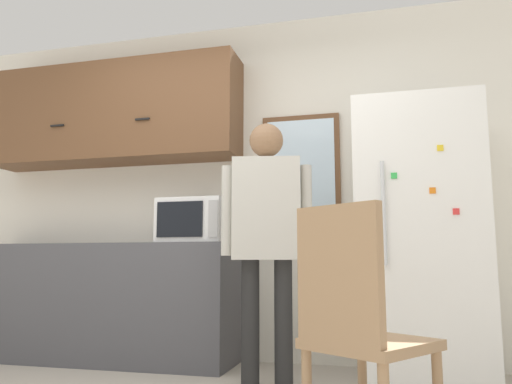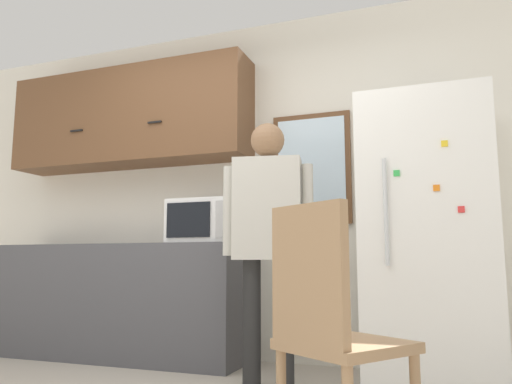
% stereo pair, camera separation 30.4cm
% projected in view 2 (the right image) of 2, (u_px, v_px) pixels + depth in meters
% --- Properties ---
extents(back_wall, '(6.00, 0.06, 2.70)m').
position_uv_depth(back_wall, '(262.00, 186.00, 4.00)').
color(back_wall, silver).
rests_on(back_wall, ground_plane).
extents(counter, '(2.15, 0.56, 0.88)m').
position_uv_depth(counter, '(116.00, 301.00, 3.96)').
color(counter, '#4C4C51').
rests_on(counter, ground_plane).
extents(upper_cabinets, '(2.15, 0.40, 0.81)m').
position_uv_depth(upper_cabinets, '(129.00, 119.00, 4.26)').
color(upper_cabinets, brown).
extents(microwave, '(0.49, 0.41, 0.32)m').
position_uv_depth(microwave, '(206.00, 222.00, 3.75)').
color(microwave, white).
rests_on(microwave, counter).
extents(person, '(0.56, 0.30, 1.62)m').
position_uv_depth(person, '(268.00, 224.00, 3.08)').
color(person, black).
rests_on(person, ground_plane).
extents(refrigerator, '(0.79, 0.71, 1.79)m').
position_uv_depth(refrigerator, '(428.00, 238.00, 3.15)').
color(refrigerator, white).
rests_on(refrigerator, ground_plane).
extents(chair, '(0.58, 0.58, 0.96)m').
position_uv_depth(chair, '(329.00, 323.00, 1.87)').
color(chair, '#997551').
rests_on(chair, ground_plane).
extents(window, '(0.60, 0.05, 0.86)m').
position_uv_depth(window, '(312.00, 169.00, 3.83)').
color(window, brown).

